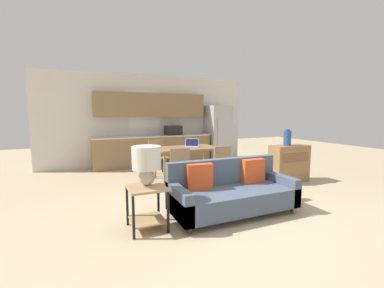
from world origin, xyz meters
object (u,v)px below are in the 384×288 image
table_lamp (146,162)px  vase (287,138)px  dining_table (186,150)px  dining_chair_near_left (179,166)px  dining_chair_near_right (220,163)px  laptop (192,145)px  couch (231,192)px  refrigerator (218,133)px  credenza (289,163)px  side_table (147,200)px  dining_chair_far_left (158,155)px

table_lamp → vase: (3.44, 1.05, 0.08)m
dining_table → dining_chair_near_left: bearing=-122.2°
dining_chair_near_right → dining_table: bearing=-57.6°
dining_table → laptop: bearing=3.5°
couch → refrigerator: bearing=63.3°
credenza → laptop: laptop is taller
dining_table → credenza: (2.06, -1.14, -0.27)m
credenza → couch: bearing=-154.8°
vase → table_lamp: bearing=-163.1°
side_table → table_lamp: table_lamp is taller
table_lamp → vase: size_ratio=1.48×
credenza → dining_chair_near_left: 2.57m
couch → laptop: laptop is taller
dining_chair_near_left → refrigerator: bearing=-124.1°
dining_table → couch: (-0.14, -2.18, -0.37)m
table_lamp → dining_chair_near_right: table_lamp is taller
side_table → dining_chair_near_right: bearing=36.2°
couch → table_lamp: (-1.34, -0.03, 0.60)m
dining_table → refrigerator: bearing=44.5°
vase → laptop: vase is taller
table_lamp → laptop: table_lamp is taller
couch → vase: bearing=25.8°
table_lamp → dining_chair_near_left: table_lamp is taller
table_lamp → dining_chair_near_left: (1.02, 1.47, -0.44)m
refrigerator → dining_chair_far_left: (-2.35, -1.05, -0.41)m
dining_chair_far_left → dining_chair_near_right: 1.84m
couch → dining_chair_near_right: size_ratio=2.23×
table_lamp → vase: vase is taller
couch → laptop: size_ratio=4.87×
table_lamp → credenza: size_ratio=0.60×
side_table → dining_chair_near_right: size_ratio=0.67×
couch → vase: size_ratio=5.31×
table_lamp → laptop: bearing=53.8°
side_table → credenza: bearing=16.9°
couch → dining_chair_far_left: 3.00m
couch → dining_chair_near_left: size_ratio=2.23×
dining_chair_near_right → credenza: bearing=170.9°
couch → credenza: bearing=25.2°
refrigerator → table_lamp: (-3.36, -4.06, 0.03)m
laptop → dining_chair_near_left: bearing=-102.2°
credenza → dining_chair_near_left: (-2.53, 0.40, 0.07)m
side_table → dining_chair_near_left: dining_chair_near_left is taller
refrigerator → couch: size_ratio=0.92×
laptop → table_lamp: bearing=-99.0°
table_lamp → credenza: table_lamp is taller
dining_chair_near_left → side_table: bearing=63.5°
dining_chair_near_right → side_table: bearing=39.0°
side_table → dining_chair_near_left: bearing=55.4°
refrigerator → dining_table: refrigerator is taller
credenza → laptop: bearing=149.0°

